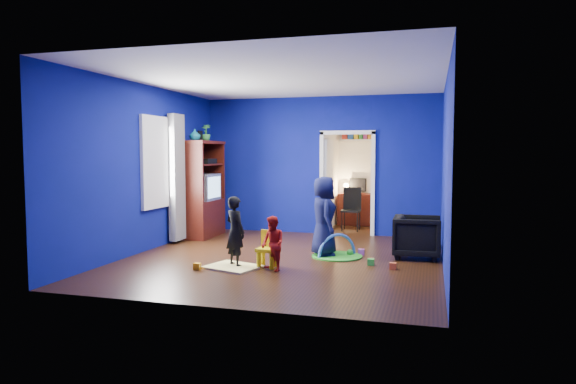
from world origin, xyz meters
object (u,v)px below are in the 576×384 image
(child_black, at_px, (235,232))
(tv_armoire, at_px, (202,189))
(armchair, at_px, (417,237))
(folding_chair, at_px, (351,210))
(child_navy, at_px, (324,216))
(vase, at_px, (195,135))
(play_mat, at_px, (337,256))
(kid_chair, at_px, (267,251))
(toddler_red, at_px, (273,244))
(crt_tv, at_px, (204,187))
(study_desk, at_px, (357,209))
(hopper_ball, at_px, (324,243))

(child_black, bearing_deg, tv_armoire, -20.82)
(armchair, distance_m, folding_chair, 3.04)
(child_navy, xyz_separation_m, vase, (-2.81, 0.98, 1.41))
(child_black, relative_size, play_mat, 1.28)
(kid_chair, bearing_deg, child_navy, 65.87)
(child_navy, height_order, kid_chair, child_navy)
(armchair, bearing_deg, vase, 80.05)
(armchair, height_order, child_black, child_black)
(child_navy, relative_size, toddler_red, 1.66)
(vase, xyz_separation_m, play_mat, (3.04, -1.00, -2.06))
(kid_chair, distance_m, folding_chair, 4.04)
(child_black, distance_m, tv_armoire, 3.00)
(child_navy, bearing_deg, kid_chair, 127.82)
(child_navy, xyz_separation_m, folding_chair, (0.01, 2.90, -0.20))
(crt_tv, distance_m, folding_chair, 3.26)
(vase, xyz_separation_m, kid_chair, (2.17, -2.07, -1.82))
(child_black, xyz_separation_m, child_navy, (1.12, 1.16, 0.13))
(child_black, bearing_deg, vase, -17.23)
(vase, relative_size, kid_chair, 0.46)
(vase, bearing_deg, study_desk, 45.61)
(toddler_red, distance_m, vase, 3.65)
(vase, bearing_deg, hopper_ball, -14.88)
(tv_armoire, relative_size, study_desk, 2.23)
(armchair, bearing_deg, folding_chair, 29.12)
(child_black, bearing_deg, hopper_ball, -92.84)
(child_black, distance_m, vase, 3.13)
(tv_armoire, distance_m, study_desk, 3.87)
(hopper_ball, distance_m, play_mat, 0.42)
(child_black, distance_m, child_navy, 1.62)
(child_black, bearing_deg, kid_chair, -136.93)
(crt_tv, height_order, kid_chair, crt_tv)
(armchair, height_order, hopper_ball, armchair)
(toddler_red, bearing_deg, tv_armoire, 173.98)
(child_navy, bearing_deg, folding_chair, -21.77)
(crt_tv, xyz_separation_m, folding_chair, (2.78, 1.62, -0.56))
(child_navy, relative_size, vase, 5.83)
(play_mat, height_order, folding_chair, folding_chair)
(toddler_red, xyz_separation_m, tv_armoire, (-2.32, 2.57, 0.58))
(child_navy, height_order, study_desk, child_navy)
(vase, height_order, tv_armoire, vase)
(armchair, height_order, play_mat, armchair)
(folding_chair, bearing_deg, vase, -145.74)
(tv_armoire, xyz_separation_m, hopper_ball, (2.76, -1.03, -0.80))
(armchair, distance_m, play_mat, 1.35)
(child_black, height_order, hopper_ball, child_black)
(child_navy, height_order, vase, vase)
(child_black, bearing_deg, child_navy, -99.66)
(armchair, distance_m, hopper_ball, 1.57)
(child_black, relative_size, kid_chair, 2.14)
(child_navy, xyz_separation_m, study_desk, (0.01, 3.86, -0.29))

